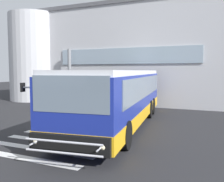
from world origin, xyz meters
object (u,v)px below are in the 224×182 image
(passenger_by_doorway, at_px, (85,94))
(bus_main_foreground, at_px, (119,98))
(passenger_near_column, at_px, (71,93))
(entry_support_column, at_px, (70,76))

(passenger_by_doorway, bearing_deg, bus_main_foreground, -46.70)
(passenger_near_column, bearing_deg, passenger_by_doorway, 17.70)
(passenger_near_column, bearing_deg, bus_main_foreground, -39.63)
(bus_main_foreground, height_order, passenger_near_column, bus_main_foreground)
(bus_main_foreground, bearing_deg, passenger_near_column, 140.37)
(entry_support_column, bearing_deg, passenger_near_column, -51.83)
(entry_support_column, height_order, passenger_near_column, entry_support_column)
(bus_main_foreground, xyz_separation_m, passenger_near_column, (-5.90, 4.89, -0.37))
(entry_support_column, bearing_deg, bus_main_foreground, -41.39)
(entry_support_column, xyz_separation_m, bus_main_foreground, (6.70, -5.90, -0.88))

